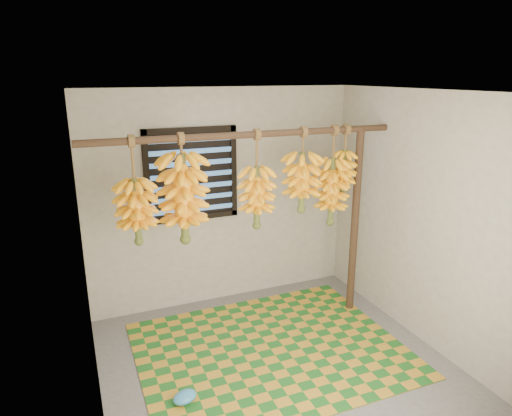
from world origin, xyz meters
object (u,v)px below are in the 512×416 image
banana_bunch_a (137,212)px  banana_bunch_e (332,191)px  woven_mat (270,349)px  support_post (355,223)px  banana_bunch_c (257,197)px  plastic_bag (185,397)px  banana_bunch_d (302,182)px  banana_bunch_f (344,174)px  banana_bunch_b (184,199)px

banana_bunch_a → banana_bunch_e: 1.94m
woven_mat → banana_bunch_a: size_ratio=2.59×
support_post → banana_bunch_a: 2.28m
banana_bunch_c → plastic_bag: bearing=-140.2°
banana_bunch_c → banana_bunch_d: same height
banana_bunch_e → support_post: bearing=0.0°
plastic_bag → banana_bunch_c: banana_bunch_c is taller
woven_mat → banana_bunch_e: banana_bunch_e is taller
support_post → plastic_bag: (-2.09, -0.80, -0.95)m
woven_mat → banana_bunch_c: size_ratio=2.60×
plastic_bag → banana_bunch_f: banana_bunch_f is taller
woven_mat → banana_bunch_f: banana_bunch_f is taller
banana_bunch_c → banana_bunch_d: 0.49m
banana_bunch_e → banana_bunch_a: bearing=180.0°
banana_bunch_a → banana_bunch_f: bearing=-0.0°
support_post → woven_mat: support_post is taller
banana_bunch_e → banana_bunch_f: bearing=-0.0°
banana_bunch_a → support_post: bearing=0.0°
plastic_bag → banana_bunch_c: 1.84m
woven_mat → banana_bunch_d: (0.50, 0.40, 1.50)m
banana_bunch_b → banana_bunch_e: size_ratio=0.97×
support_post → banana_bunch_f: size_ratio=2.69×
support_post → banana_bunch_f: banana_bunch_f is taller
banana_bunch_a → banana_bunch_b: same height
support_post → banana_bunch_b: banana_bunch_b is taller
support_post → banana_bunch_e: bearing=180.0°
banana_bunch_a → banana_bunch_f: size_ratio=1.27×
plastic_bag → woven_mat: bearing=23.1°
banana_bunch_e → banana_bunch_b: bearing=180.0°
support_post → banana_bunch_b: (-1.83, 0.00, 0.47)m
banana_bunch_c → banana_bunch_d: (0.48, 0.00, 0.10)m
plastic_bag → banana_bunch_b: banana_bunch_b is taller
support_post → banana_bunch_e: 0.49m
banana_bunch_f → banana_bunch_e: bearing=180.0°
banana_bunch_f → woven_mat: bearing=-157.9°
banana_bunch_c → banana_bunch_d: size_ratio=1.13×
banana_bunch_c → banana_bunch_f: (0.96, -0.00, 0.15)m
banana_bunch_c → banana_bunch_e: bearing=0.0°
banana_bunch_d → support_post: bearing=0.0°
banana_bunch_a → woven_mat: bearing=-20.1°
banana_bunch_d → banana_bunch_e: 0.37m
support_post → banana_bunch_a: size_ratio=2.12×
woven_mat → support_post: bearing=19.0°
plastic_bag → banana_bunch_e: 2.36m
banana_bunch_a → banana_bunch_d: (1.59, 0.00, 0.11)m
banana_bunch_b → banana_bunch_c: size_ratio=1.05×
banana_bunch_e → woven_mat: bearing=-154.8°
woven_mat → banana_bunch_b: (-0.68, 0.40, 1.46)m
banana_bunch_a → banana_bunch_d: same height
banana_bunch_b → banana_bunch_f: size_ratio=1.33×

